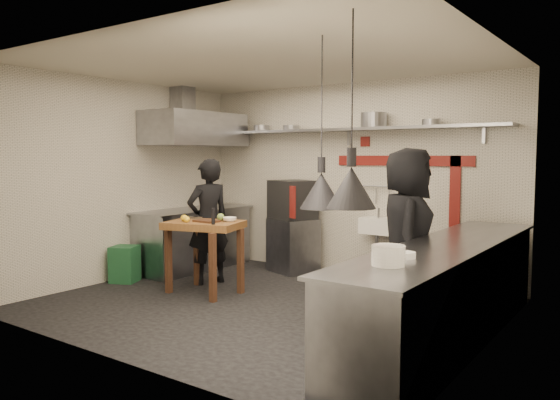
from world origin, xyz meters
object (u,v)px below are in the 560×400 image
Objects in this scene: oven_stand at (293,245)px; green_bin at (125,264)px; chef_left at (208,222)px; combi_oven at (293,200)px; prep_table at (204,257)px; chef_right at (407,234)px.

green_bin is at bearing -108.26° from oven_stand.
green_bin is 1.32m from chef_left.
oven_stand reaches higher than green_bin.
green_bin is (-1.52, -1.92, -0.84)m from combi_oven.
oven_stand is at bearing 176.50° from chef_left.
green_bin is at bearing -108.15° from combi_oven.
prep_table is at bearing 55.71° from chef_left.
chef_right is (2.34, -1.29, -0.17)m from combi_oven.
chef_left is (-0.33, 0.43, 0.39)m from prep_table.
chef_right is at bearing 9.23° from green_bin.
prep_table is at bearing 76.59° from chef_right.
green_bin is at bearing -40.06° from chef_left.
prep_table reaches higher than green_bin.
combi_oven is 1.42m from chef_left.
combi_oven is (-0.01, -0.00, 0.69)m from oven_stand.
combi_oven is 0.34× the size of chef_left.
oven_stand is at bearing 51.50° from green_bin.
oven_stand is 1.37× the size of combi_oven.
oven_stand is at bearing 67.24° from prep_table.
combi_oven is at bearing 67.46° from prep_table.
chef_right reaches higher than oven_stand.
oven_stand is 2.72m from chef_right.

